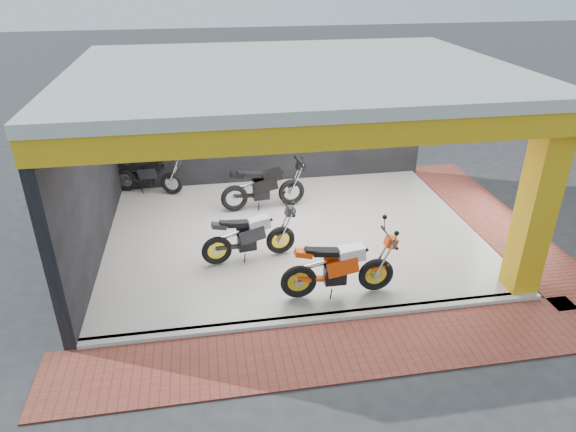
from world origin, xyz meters
name	(u,v)px	position (x,y,z in m)	size (l,w,h in m)	color
ground	(311,287)	(0.00, 0.00, 0.00)	(80.00, 80.00, 0.00)	#2D2D30
showroom_floor	(293,234)	(0.00, 2.00, 0.05)	(8.00, 6.00, 0.10)	silver
showroom_ceiling	(293,71)	(0.00, 2.00, 3.60)	(8.40, 6.40, 0.20)	beige
back_wall	(272,120)	(0.00, 5.10, 1.75)	(8.20, 0.20, 3.50)	black
left_wall	(87,175)	(-4.10, 2.00, 1.75)	(0.20, 6.20, 3.50)	black
corner_column	(537,206)	(3.75, -0.75, 1.75)	(0.50, 0.50, 3.50)	gold
header_beam_front	(331,134)	(0.00, -1.00, 3.30)	(8.40, 0.30, 0.40)	gold
header_beam_right	(485,80)	(4.00, 2.00, 3.30)	(0.30, 6.40, 0.40)	gold
floor_kerb	(324,318)	(0.00, -1.02, 0.05)	(8.00, 0.20, 0.10)	silver
paver_front	(335,351)	(0.00, -1.80, 0.01)	(9.00, 1.40, 0.03)	brown
paver_right	(492,219)	(4.80, 2.00, 0.01)	(1.40, 7.00, 0.03)	brown
moto_hero	(377,260)	(1.08, -0.46, 0.76)	(2.18, 0.81, 1.33)	#F7440A
moto_row_a	(280,227)	(-0.41, 1.12, 0.72)	(2.02, 0.75, 1.23)	black
moto_row_b	(292,180)	(0.21, 3.38, 0.76)	(2.16, 0.80, 1.32)	black
moto_row_d	(171,173)	(-2.68, 4.50, 0.69)	(1.92, 0.71, 1.17)	black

